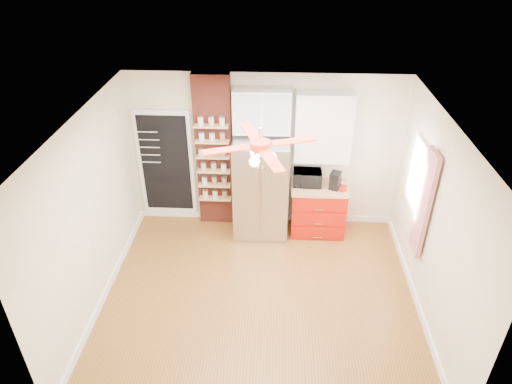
# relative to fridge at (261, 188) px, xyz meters

# --- Properties ---
(floor) EXTENTS (4.50, 4.50, 0.00)m
(floor) POSITION_rel_fridge_xyz_m (0.05, -1.63, -0.88)
(floor) COLOR brown
(floor) RESTS_ON ground
(ceiling) EXTENTS (4.50, 4.50, 0.00)m
(ceiling) POSITION_rel_fridge_xyz_m (0.05, -1.63, 1.83)
(ceiling) COLOR white
(ceiling) RESTS_ON wall_back
(wall_back) EXTENTS (4.50, 0.02, 2.70)m
(wall_back) POSITION_rel_fridge_xyz_m (0.05, 0.37, 0.48)
(wall_back) COLOR beige
(wall_back) RESTS_ON floor
(wall_front) EXTENTS (4.50, 0.02, 2.70)m
(wall_front) POSITION_rel_fridge_xyz_m (0.05, -3.63, 0.48)
(wall_front) COLOR beige
(wall_front) RESTS_ON floor
(wall_left) EXTENTS (0.02, 4.00, 2.70)m
(wall_left) POSITION_rel_fridge_xyz_m (-2.20, -1.63, 0.48)
(wall_left) COLOR beige
(wall_left) RESTS_ON floor
(wall_right) EXTENTS (0.02, 4.00, 2.70)m
(wall_right) POSITION_rel_fridge_xyz_m (2.30, -1.63, 0.48)
(wall_right) COLOR beige
(wall_right) RESTS_ON floor
(chalkboard) EXTENTS (0.95, 0.05, 1.95)m
(chalkboard) POSITION_rel_fridge_xyz_m (-1.65, 0.33, 0.23)
(chalkboard) COLOR white
(chalkboard) RESTS_ON wall_back
(brick_pillar) EXTENTS (0.60, 0.16, 2.70)m
(brick_pillar) POSITION_rel_fridge_xyz_m (-0.80, 0.29, 0.48)
(brick_pillar) COLOR maroon
(brick_pillar) RESTS_ON floor
(fridge) EXTENTS (0.90, 0.70, 1.75)m
(fridge) POSITION_rel_fridge_xyz_m (0.00, 0.00, 0.00)
(fridge) COLOR silver
(fridge) RESTS_ON floor
(upper_glass_cabinet) EXTENTS (0.90, 0.35, 0.70)m
(upper_glass_cabinet) POSITION_rel_fridge_xyz_m (0.00, 0.20, 1.27)
(upper_glass_cabinet) COLOR white
(upper_glass_cabinet) RESTS_ON wall_back
(red_cabinet) EXTENTS (0.94, 0.64, 0.90)m
(red_cabinet) POSITION_rel_fridge_xyz_m (0.97, 0.05, -0.42)
(red_cabinet) COLOR #B21206
(red_cabinet) RESTS_ON floor
(upper_shelf_unit) EXTENTS (0.90, 0.30, 1.15)m
(upper_shelf_unit) POSITION_rel_fridge_xyz_m (0.97, 0.22, 1.00)
(upper_shelf_unit) COLOR white
(upper_shelf_unit) RESTS_ON wall_back
(window) EXTENTS (0.04, 0.75, 1.05)m
(window) POSITION_rel_fridge_xyz_m (2.28, -0.73, 0.68)
(window) COLOR white
(window) RESTS_ON wall_right
(curtain) EXTENTS (0.06, 0.40, 1.55)m
(curtain) POSITION_rel_fridge_xyz_m (2.23, -1.28, 0.57)
(curtain) COLOR red
(curtain) RESTS_ON wall_right
(ceiling_fan) EXTENTS (1.40, 1.40, 0.44)m
(ceiling_fan) POSITION_rel_fridge_xyz_m (0.05, -1.63, 1.55)
(ceiling_fan) COLOR silver
(ceiling_fan) RESTS_ON ceiling
(toaster_oven) EXTENTS (0.47, 0.32, 0.25)m
(toaster_oven) POSITION_rel_fridge_xyz_m (0.76, 0.10, 0.15)
(toaster_oven) COLOR black
(toaster_oven) RESTS_ON red_cabinet
(coffee_maker) EXTENTS (0.21, 0.23, 0.30)m
(coffee_maker) POSITION_rel_fridge_xyz_m (1.21, -0.01, 0.17)
(coffee_maker) COLOR black
(coffee_maker) RESTS_ON red_cabinet
(canister_left) EXTENTS (0.11, 0.11, 0.15)m
(canister_left) POSITION_rel_fridge_xyz_m (1.34, -0.09, 0.10)
(canister_left) COLOR #A61609
(canister_left) RESTS_ON red_cabinet
(canister_right) EXTENTS (0.11, 0.11, 0.14)m
(canister_right) POSITION_rel_fridge_xyz_m (1.29, 0.11, 0.09)
(canister_right) COLOR red
(canister_right) RESTS_ON red_cabinet
(pantry_jar_oats) EXTENTS (0.10, 0.10, 0.12)m
(pantry_jar_oats) POSITION_rel_fridge_xyz_m (-0.99, 0.14, 0.56)
(pantry_jar_oats) COLOR beige
(pantry_jar_oats) RESTS_ON brick_pillar
(pantry_jar_beans) EXTENTS (0.10, 0.10, 0.13)m
(pantry_jar_beans) POSITION_rel_fridge_xyz_m (-0.63, 0.14, 0.56)
(pantry_jar_beans) COLOR #8F6348
(pantry_jar_beans) RESTS_ON brick_pillar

